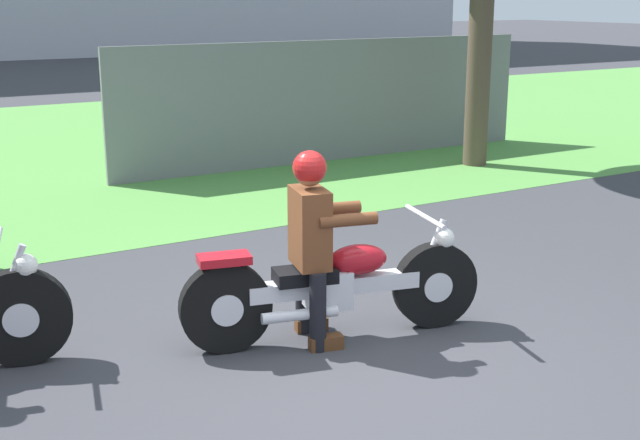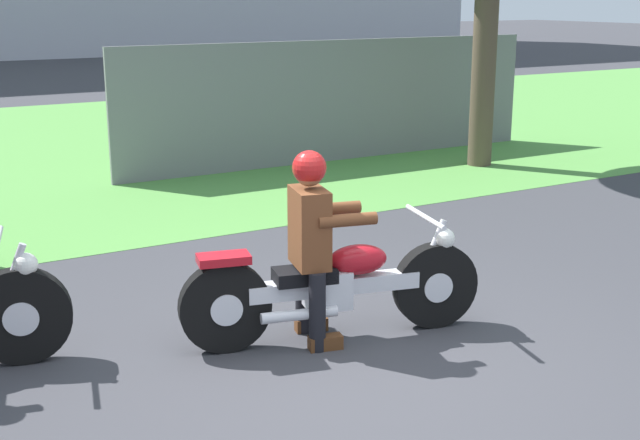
% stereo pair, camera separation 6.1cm
% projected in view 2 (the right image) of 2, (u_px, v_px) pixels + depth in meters
% --- Properties ---
extents(ground, '(120.00, 120.00, 0.00)m').
position_uv_depth(ground, '(363.00, 377.00, 5.58)').
color(ground, '#38383D').
extents(grass_verge, '(60.00, 12.00, 0.01)m').
position_uv_depth(grass_verge, '(36.00, 152.00, 13.56)').
color(grass_verge, '#549342').
rests_on(grass_verge, ground).
extents(motorcycle_lead, '(2.22, 0.82, 0.88)m').
position_uv_depth(motorcycle_lead, '(335.00, 287.00, 6.12)').
color(motorcycle_lead, black).
rests_on(motorcycle_lead, ground).
extents(rider_lead, '(0.62, 0.55, 1.41)m').
position_uv_depth(rider_lead, '(312.00, 232.00, 5.96)').
color(rider_lead, black).
rests_on(rider_lead, ground).
extents(fence_segment, '(7.00, 0.06, 1.80)m').
position_uv_depth(fence_segment, '(337.00, 101.00, 12.68)').
color(fence_segment, slate).
rests_on(fence_segment, ground).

